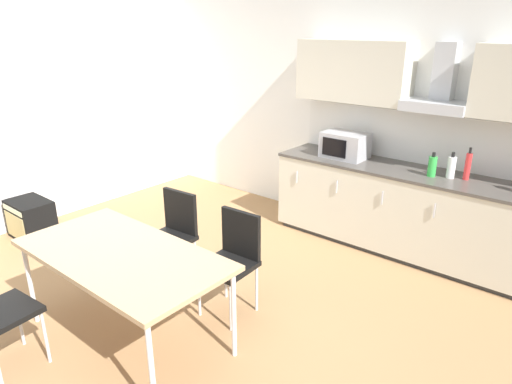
{
  "coord_description": "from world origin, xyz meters",
  "views": [
    {
      "loc": [
        2.52,
        -2.0,
        2.3
      ],
      "look_at": [
        0.28,
        0.72,
        1.0
      ],
      "focal_mm": 32.0,
      "sensor_mm": 36.0,
      "label": 1
    }
  ],
  "objects_px": {
    "bottle_white": "(451,167)",
    "guitar_amp": "(31,219)",
    "chair_far_right": "(234,253)",
    "dining_table": "(122,257)",
    "pendant_lamp": "(102,88)",
    "bottle_green": "(432,166)",
    "chair_far_left": "(174,229)",
    "microwave": "(345,145)",
    "bottle_red": "(468,166)"
  },
  "relations": [
    {
      "from": "microwave",
      "to": "guitar_amp",
      "type": "height_order",
      "value": "microwave"
    },
    {
      "from": "bottle_green",
      "to": "dining_table",
      "type": "height_order",
      "value": "bottle_green"
    },
    {
      "from": "microwave",
      "to": "chair_far_right",
      "type": "xyz_separation_m",
      "value": [
        0.09,
        -1.95,
        -0.51
      ]
    },
    {
      "from": "dining_table",
      "to": "guitar_amp",
      "type": "bearing_deg",
      "value": 170.85
    },
    {
      "from": "bottle_red",
      "to": "guitar_amp",
      "type": "distance_m",
      "value": 4.68
    },
    {
      "from": "bottle_red",
      "to": "chair_far_right",
      "type": "bearing_deg",
      "value": -120.55
    },
    {
      "from": "dining_table",
      "to": "pendant_lamp",
      "type": "relative_size",
      "value": 5.16
    },
    {
      "from": "bottle_white",
      "to": "guitar_amp",
      "type": "relative_size",
      "value": 0.49
    },
    {
      "from": "chair_far_right",
      "to": "chair_far_left",
      "type": "xyz_separation_m",
      "value": [
        -0.74,
        -0.0,
        0.0
      ]
    },
    {
      "from": "guitar_amp",
      "to": "pendant_lamp",
      "type": "relative_size",
      "value": 1.62
    },
    {
      "from": "dining_table",
      "to": "microwave",
      "type": "bearing_deg",
      "value": 84.34
    },
    {
      "from": "chair_far_left",
      "to": "pendant_lamp",
      "type": "xyz_separation_m",
      "value": [
        0.38,
        -0.81,
        1.39
      ]
    },
    {
      "from": "bottle_white",
      "to": "guitar_amp",
      "type": "xyz_separation_m",
      "value": [
        -3.77,
        -2.39,
        -0.79
      ]
    },
    {
      "from": "bottle_red",
      "to": "pendant_lamp",
      "type": "relative_size",
      "value": 0.98
    },
    {
      "from": "chair_far_left",
      "to": "microwave",
      "type": "bearing_deg",
      "value": 71.55
    },
    {
      "from": "dining_table",
      "to": "chair_far_left",
      "type": "xyz_separation_m",
      "value": [
        -0.38,
        0.81,
        -0.17
      ]
    },
    {
      "from": "dining_table",
      "to": "pendant_lamp",
      "type": "bearing_deg",
      "value": 90.0
    },
    {
      "from": "guitar_amp",
      "to": "dining_table",
      "type": "bearing_deg",
      "value": -9.15
    },
    {
      "from": "bottle_red",
      "to": "bottle_green",
      "type": "relative_size",
      "value": 1.32
    },
    {
      "from": "bottle_white",
      "to": "chair_far_right",
      "type": "height_order",
      "value": "bottle_white"
    },
    {
      "from": "chair_far_left",
      "to": "guitar_amp",
      "type": "bearing_deg",
      "value": -167.83
    },
    {
      "from": "chair_far_right",
      "to": "dining_table",
      "type": "bearing_deg",
      "value": -114.49
    },
    {
      "from": "bottle_green",
      "to": "guitar_amp",
      "type": "relative_size",
      "value": 0.46
    },
    {
      "from": "bottle_white",
      "to": "pendant_lamp",
      "type": "relative_size",
      "value": 0.79
    },
    {
      "from": "bottle_white",
      "to": "pendant_lamp",
      "type": "height_order",
      "value": "pendant_lamp"
    },
    {
      "from": "chair_far_left",
      "to": "pendant_lamp",
      "type": "relative_size",
      "value": 2.72
    },
    {
      "from": "bottle_green",
      "to": "dining_table",
      "type": "bearing_deg",
      "value": -114.99
    },
    {
      "from": "pendant_lamp",
      "to": "chair_far_right",
      "type": "bearing_deg",
      "value": 65.51
    },
    {
      "from": "guitar_amp",
      "to": "bottle_green",
      "type": "bearing_deg",
      "value": 32.72
    },
    {
      "from": "bottle_red",
      "to": "bottle_white",
      "type": "bearing_deg",
      "value": -161.17
    },
    {
      "from": "bottle_white",
      "to": "guitar_amp",
      "type": "bearing_deg",
      "value": -147.68
    },
    {
      "from": "chair_far_right",
      "to": "chair_far_left",
      "type": "bearing_deg",
      "value": -179.99
    },
    {
      "from": "microwave",
      "to": "bottle_white",
      "type": "distance_m",
      "value": 1.15
    },
    {
      "from": "bottle_white",
      "to": "pendant_lamp",
      "type": "xyz_separation_m",
      "value": [
        -1.42,
        -2.77,
        0.91
      ]
    },
    {
      "from": "bottle_green",
      "to": "guitar_amp",
      "type": "xyz_separation_m",
      "value": [
        -3.62,
        -2.32,
        -0.78
      ]
    },
    {
      "from": "chair_far_right",
      "to": "bottle_green",
      "type": "bearing_deg",
      "value": 64.8
    },
    {
      "from": "bottle_green",
      "to": "chair_far_left",
      "type": "height_order",
      "value": "bottle_green"
    },
    {
      "from": "chair_far_left",
      "to": "guitar_amp",
      "type": "distance_m",
      "value": 2.05
    },
    {
      "from": "chair_far_right",
      "to": "pendant_lamp",
      "type": "bearing_deg",
      "value": -114.49
    },
    {
      "from": "microwave",
      "to": "bottle_red",
      "type": "distance_m",
      "value": 1.28
    },
    {
      "from": "bottle_red",
      "to": "chair_far_left",
      "type": "relative_size",
      "value": 0.36
    },
    {
      "from": "bottle_green",
      "to": "guitar_amp",
      "type": "height_order",
      "value": "bottle_green"
    },
    {
      "from": "microwave",
      "to": "guitar_amp",
      "type": "xyz_separation_m",
      "value": [
        -2.63,
        -2.38,
        -0.82
      ]
    },
    {
      "from": "bottle_white",
      "to": "chair_far_left",
      "type": "bearing_deg",
      "value": -132.48
    },
    {
      "from": "microwave",
      "to": "chair_far_left",
      "type": "bearing_deg",
      "value": -108.45
    },
    {
      "from": "bottle_red",
      "to": "pendant_lamp",
      "type": "height_order",
      "value": "pendant_lamp"
    },
    {
      "from": "chair_far_right",
      "to": "guitar_amp",
      "type": "distance_m",
      "value": 2.77
    },
    {
      "from": "guitar_amp",
      "to": "chair_far_right",
      "type": "bearing_deg",
      "value": 8.91
    },
    {
      "from": "bottle_white",
      "to": "chair_far_right",
      "type": "relative_size",
      "value": 0.29
    },
    {
      "from": "microwave",
      "to": "bottle_green",
      "type": "relative_size",
      "value": 2.01
    }
  ]
}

